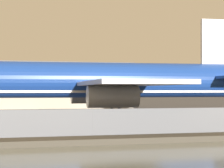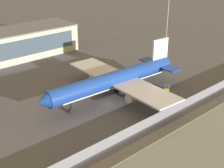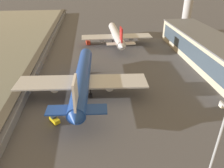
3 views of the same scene
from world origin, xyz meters
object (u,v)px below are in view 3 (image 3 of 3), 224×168
at_px(cargo_jet_blue, 82,79).
at_px(ops_van, 88,42).
at_px(baggage_tug, 55,120).
at_px(passenger_jet_silver, 116,35).

distance_m(cargo_jet_blue, ops_van, 53.28).
distance_m(baggage_tug, ops_van, 68.21).
bearing_deg(passenger_jet_silver, ops_van, -96.29).
bearing_deg(baggage_tug, ops_van, 172.15).
xyz_separation_m(baggage_tug, ops_van, (-67.57, 9.31, 0.47)).
height_order(passenger_jet_silver, ops_van, passenger_jet_silver).
bearing_deg(baggage_tug, passenger_jet_silver, 159.50).
relative_size(passenger_jet_silver, baggage_tug, 12.40).
relative_size(cargo_jet_blue, passenger_jet_silver, 1.11).
bearing_deg(passenger_jet_silver, baggage_tug, -20.50).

